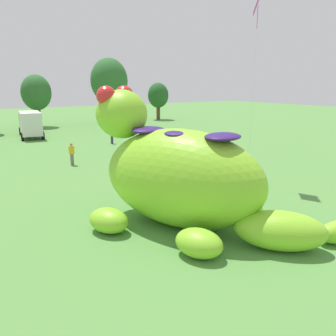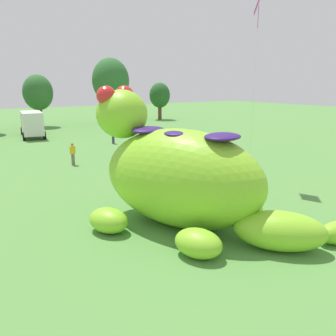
{
  "view_description": "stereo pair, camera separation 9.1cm",
  "coord_description": "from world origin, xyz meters",
  "px_view_note": "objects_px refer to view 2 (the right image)",
  "views": [
    {
      "loc": [
        -7.68,
        -12.54,
        6.09
      ],
      "look_at": [
        0.6,
        0.14,
        2.36
      ],
      "focal_mm": 36.95,
      "sensor_mm": 36.0,
      "label": 1
    },
    {
      "loc": [
        -7.6,
        -12.59,
        6.09
      ],
      "look_at": [
        0.6,
        0.14,
        2.36
      ],
      "focal_mm": 36.95,
      "sensor_mm": 36.0,
      "label": 2
    }
  ],
  "objects_px": {
    "spectator_near_inflatable": "(185,159)",
    "tethered_flying_kite": "(259,4)",
    "giant_inflatable_creature": "(181,176)",
    "box_truck": "(32,123)",
    "spectator_far_side": "(166,163)",
    "spectator_mid_field": "(113,135)",
    "spectator_wandering": "(73,154)"
  },
  "relations": [
    {
      "from": "box_truck",
      "to": "spectator_near_inflatable",
      "type": "relative_size",
      "value": 3.87
    },
    {
      "from": "spectator_near_inflatable",
      "to": "tethered_flying_kite",
      "type": "bearing_deg",
      "value": -70.53
    },
    {
      "from": "spectator_near_inflatable",
      "to": "spectator_far_side",
      "type": "bearing_deg",
      "value": -167.62
    },
    {
      "from": "giant_inflatable_creature",
      "to": "tethered_flying_kite",
      "type": "relative_size",
      "value": 0.91
    },
    {
      "from": "spectator_mid_field",
      "to": "spectator_far_side",
      "type": "xyz_separation_m",
      "value": [
        -2.17,
        -13.56,
        0.0
      ]
    },
    {
      "from": "spectator_mid_field",
      "to": "tethered_flying_kite",
      "type": "height_order",
      "value": "tethered_flying_kite"
    },
    {
      "from": "spectator_near_inflatable",
      "to": "spectator_far_side",
      "type": "height_order",
      "value": "same"
    },
    {
      "from": "spectator_mid_field",
      "to": "spectator_far_side",
      "type": "relative_size",
      "value": 1.0
    },
    {
      "from": "giant_inflatable_creature",
      "to": "spectator_wandering",
      "type": "height_order",
      "value": "giant_inflatable_creature"
    },
    {
      "from": "tethered_flying_kite",
      "to": "spectator_near_inflatable",
      "type": "bearing_deg",
      "value": 109.47
    },
    {
      "from": "spectator_mid_field",
      "to": "spectator_wandering",
      "type": "bearing_deg",
      "value": -132.14
    },
    {
      "from": "spectator_near_inflatable",
      "to": "spectator_wandering",
      "type": "distance_m",
      "value": 8.63
    },
    {
      "from": "giant_inflatable_creature",
      "to": "box_truck",
      "type": "bearing_deg",
      "value": 89.77
    },
    {
      "from": "giant_inflatable_creature",
      "to": "spectator_wandering",
      "type": "distance_m",
      "value": 13.85
    },
    {
      "from": "giant_inflatable_creature",
      "to": "spectator_far_side",
      "type": "height_order",
      "value": "giant_inflatable_creature"
    },
    {
      "from": "box_truck",
      "to": "spectator_far_side",
      "type": "distance_m",
      "value": 23.05
    },
    {
      "from": "spectator_near_inflatable",
      "to": "spectator_mid_field",
      "type": "bearing_deg",
      "value": 88.84
    },
    {
      "from": "spectator_near_inflatable",
      "to": "tethered_flying_kite",
      "type": "xyz_separation_m",
      "value": [
        1.63,
        -4.62,
        9.57
      ]
    },
    {
      "from": "box_truck",
      "to": "spectator_mid_field",
      "type": "distance_m",
      "value": 10.97
    },
    {
      "from": "spectator_mid_field",
      "to": "giant_inflatable_creature",
      "type": "bearing_deg",
      "value": -106.28
    },
    {
      "from": "spectator_wandering",
      "to": "spectator_near_inflatable",
      "type": "bearing_deg",
      "value": -43.47
    },
    {
      "from": "spectator_mid_field",
      "to": "tethered_flying_kite",
      "type": "relative_size",
      "value": 0.15
    },
    {
      "from": "giant_inflatable_creature",
      "to": "spectator_far_side",
      "type": "xyz_separation_m",
      "value": [
        3.96,
        7.42,
        -1.34
      ]
    },
    {
      "from": "box_truck",
      "to": "spectator_near_inflatable",
      "type": "xyz_separation_m",
      "value": [
        5.75,
        -22.3,
        -0.75
      ]
    },
    {
      "from": "spectator_near_inflatable",
      "to": "tethered_flying_kite",
      "type": "height_order",
      "value": "tethered_flying_kite"
    },
    {
      "from": "tethered_flying_kite",
      "to": "spectator_mid_field",
      "type": "bearing_deg",
      "value": 94.4
    },
    {
      "from": "spectator_far_side",
      "to": "tethered_flying_kite",
      "type": "bearing_deg",
      "value": -49.9
    },
    {
      "from": "box_truck",
      "to": "spectator_wandering",
      "type": "height_order",
      "value": "box_truck"
    },
    {
      "from": "giant_inflatable_creature",
      "to": "box_truck",
      "type": "distance_m",
      "value": 30.15
    },
    {
      "from": "spectator_mid_field",
      "to": "spectator_far_side",
      "type": "height_order",
      "value": "same"
    },
    {
      "from": "spectator_far_side",
      "to": "tethered_flying_kite",
      "type": "height_order",
      "value": "tethered_flying_kite"
    },
    {
      "from": "spectator_mid_field",
      "to": "spectator_wandering",
      "type": "height_order",
      "value": "same"
    }
  ]
}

